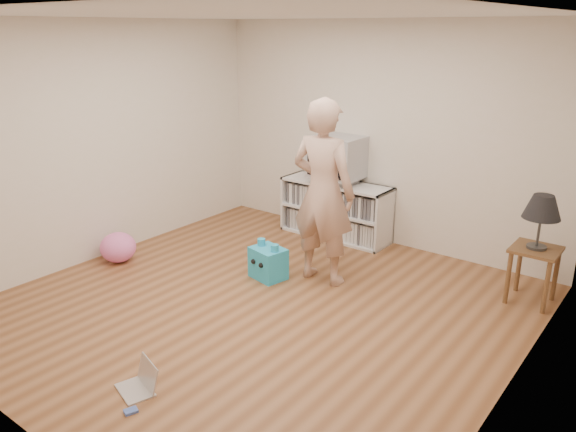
# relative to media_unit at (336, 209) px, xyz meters

# --- Properties ---
(ground) EXTENTS (4.50, 4.50, 0.00)m
(ground) POSITION_rel_media_unit_xyz_m (0.46, -2.04, -0.35)
(ground) COLOR brown
(ground) RESTS_ON ground
(walls) EXTENTS (4.52, 4.52, 2.60)m
(walls) POSITION_rel_media_unit_xyz_m (0.46, -2.04, 0.95)
(walls) COLOR silver
(walls) RESTS_ON ground
(ceiling) EXTENTS (4.50, 4.50, 0.01)m
(ceiling) POSITION_rel_media_unit_xyz_m (0.46, -2.04, 2.25)
(ceiling) COLOR white
(ceiling) RESTS_ON walls
(media_unit) EXTENTS (1.40, 0.45, 0.70)m
(media_unit) POSITION_rel_media_unit_xyz_m (0.00, 0.00, 0.00)
(media_unit) COLOR white
(media_unit) RESTS_ON ground
(dvd_deck) EXTENTS (0.45, 0.35, 0.07)m
(dvd_deck) POSITION_rel_media_unit_xyz_m (0.00, -0.02, 0.39)
(dvd_deck) COLOR gray
(dvd_deck) RESTS_ON media_unit
(crt_tv) EXTENTS (0.60, 0.53, 0.50)m
(crt_tv) POSITION_rel_media_unit_xyz_m (0.00, -0.02, 0.67)
(crt_tv) COLOR #AAAAAF
(crt_tv) RESTS_ON dvd_deck
(side_table) EXTENTS (0.42, 0.42, 0.55)m
(side_table) POSITION_rel_media_unit_xyz_m (2.45, -0.39, 0.07)
(side_table) COLOR brown
(side_table) RESTS_ON ground
(table_lamp) EXTENTS (0.34, 0.34, 0.52)m
(table_lamp) POSITION_rel_media_unit_xyz_m (2.45, -0.39, 0.59)
(table_lamp) COLOR #333333
(table_lamp) RESTS_ON side_table
(person) EXTENTS (0.71, 0.49, 1.88)m
(person) POSITION_rel_media_unit_xyz_m (0.58, -1.18, 0.59)
(person) COLOR tan
(person) RESTS_ON ground
(laptop) EXTENTS (0.36, 0.32, 0.21)m
(laptop) POSITION_rel_media_unit_xyz_m (0.60, -3.53, -0.29)
(laptop) COLOR silver
(laptop) RESTS_ON ground
(playing_cards) EXTENTS (0.09, 0.11, 0.02)m
(playing_cards) POSITION_rel_media_unit_xyz_m (0.75, -3.75, -0.34)
(playing_cards) COLOR #4866C2
(playing_cards) RESTS_ON ground
(plush_blue) EXTENTS (0.40, 0.35, 0.40)m
(plush_blue) POSITION_rel_media_unit_xyz_m (0.12, -1.49, -0.18)
(plush_blue) COLOR #21A6D5
(plush_blue) RESTS_ON ground
(plush_pink) EXTENTS (0.49, 0.49, 0.33)m
(plush_pink) POSITION_rel_media_unit_xyz_m (-1.49, -2.17, -0.18)
(plush_pink) COLOR pink
(plush_pink) RESTS_ON ground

